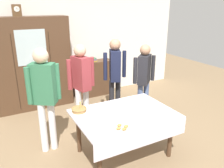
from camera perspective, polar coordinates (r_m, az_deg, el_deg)
The scene contains 22 objects.
ground_plane at distance 4.09m, azimuth 1.36°, elevation -15.33°, with size 12.00×12.00×0.00m, color #846B4C.
back_wall at distance 5.90m, azimuth -11.37°, elevation 9.40°, with size 6.40×0.10×2.70m, color silver.
dining_table at distance 3.59m, azimuth 3.29°, elevation -8.84°, with size 1.50×1.08×0.74m.
wall_cabinet at distance 5.49m, azimuth -19.24°, elevation 4.64°, with size 1.70×0.46×2.07m.
mantel_clock at distance 5.32m, azimuth -22.55°, elevation 16.49°, with size 0.18×0.11×0.24m.
bookshelf_low at distance 6.09m, azimuth -4.66°, elevation 1.41°, with size 1.01×0.35×0.92m.
book_stack at distance 5.96m, azimuth -4.80°, elevation 6.05°, with size 0.18×0.23×0.09m.
tea_cup_mid_left at distance 3.42m, azimuth 1.39°, elevation -7.96°, with size 0.13×0.13×0.06m.
tea_cup_near_left at distance 3.68m, azimuth 8.76°, elevation -6.11°, with size 0.13×0.13×0.06m.
tea_cup_near_right at distance 3.35m, azimuth 7.86°, elevation -8.74°, with size 0.13×0.13×0.06m.
tea_cup_far_right at distance 3.29m, azimuth -3.87°, elevation -9.16°, with size 0.13×0.13×0.06m.
tea_cup_back_edge at distance 3.75m, azimuth 3.20°, elevation -5.39°, with size 0.13×0.13×0.06m.
tea_cup_far_left at distance 4.01m, azimuth 4.61°, elevation -3.76°, with size 0.13×0.13×0.06m.
bread_basket at distance 3.64m, azimuth -8.15°, elevation -6.26°, with size 0.24×0.24×0.16m.
pastry_plate at distance 3.14m, azimuth 2.48°, elevation -10.84°, with size 0.28×0.28×0.05m.
spoon_far_right at distance 3.55m, azimuth -3.17°, elevation -7.32°, with size 0.12×0.02×0.01m.
spoon_far_left at distance 3.67m, azimuth 0.98°, elevation -6.36°, with size 0.12×0.02×0.01m.
spoon_back_edge at distance 3.90m, azimuth 1.50°, elevation -4.73°, with size 0.12×0.02×0.01m.
person_behind_table_left at distance 4.28m, azimuth -7.61°, elevation 1.15°, with size 0.52×0.40×1.65m.
person_behind_table_right at distance 3.70m, azimuth -16.45°, elevation -1.63°, with size 0.52×0.37×1.72m.
person_near_right_end at distance 4.74m, azimuth 0.73°, elevation 3.28°, with size 0.52×0.41×1.67m.
person_by_cabinet at distance 4.73m, azimuth 7.93°, elevation 2.23°, with size 0.52×0.39×1.57m.
Camera 1 is at (-1.66, -2.93, 2.33)m, focal length 36.92 mm.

